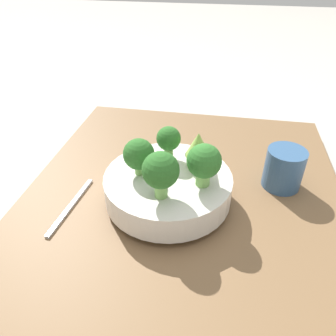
# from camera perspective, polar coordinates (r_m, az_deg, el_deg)

# --- Properties ---
(ground_plane) EXTENTS (6.00, 6.00, 0.00)m
(ground_plane) POSITION_cam_1_polar(r_m,az_deg,el_deg) (0.78, 2.41, -7.70)
(ground_plane) COLOR #ADA89E
(table) EXTENTS (0.87, 0.73, 0.05)m
(table) POSITION_cam_1_polar(r_m,az_deg,el_deg) (0.76, 2.45, -6.45)
(table) COLOR brown
(table) RESTS_ON ground_plane
(bowl) EXTENTS (0.27, 0.27, 0.07)m
(bowl) POSITION_cam_1_polar(r_m,az_deg,el_deg) (0.71, 0.00, -3.35)
(bowl) COLOR silver
(bowl) RESTS_ON table
(broccoli_floret_right) EXTENTS (0.07, 0.07, 0.10)m
(broccoli_floret_right) POSITION_cam_1_polar(r_m,az_deg,el_deg) (0.60, -1.28, -0.57)
(broccoli_floret_right) COLOR #7AB256
(broccoli_floret_right) RESTS_ON bowl
(romanesco_piece_far) EXTENTS (0.05, 0.05, 0.08)m
(romanesco_piece_far) POSITION_cam_1_polar(r_m,az_deg,el_deg) (0.69, 5.25, 3.74)
(romanesco_piece_far) COLOR #7AB256
(romanesco_piece_far) RESTS_ON bowl
(broccoli_floret_back) EXTENTS (0.07, 0.07, 0.09)m
(broccoli_floret_back) POSITION_cam_1_polar(r_m,az_deg,el_deg) (0.64, 6.29, 1.00)
(broccoli_floret_back) COLOR #7AB256
(broccoli_floret_back) RESTS_ON bowl
(broccoli_floret_front) EXTENTS (0.07, 0.07, 0.08)m
(broccoli_floret_front) POSITION_cam_1_polar(r_m,az_deg,el_deg) (0.68, -5.11, 2.33)
(broccoli_floret_front) COLOR #7AB256
(broccoli_floret_front) RESTS_ON bowl
(broccoli_floret_left) EXTENTS (0.05, 0.05, 0.08)m
(broccoli_floret_left) POSITION_cam_1_polar(r_m,az_deg,el_deg) (0.72, 0.11, 4.98)
(broccoli_floret_left) COLOR #609347
(broccoli_floret_left) RESTS_ON bowl
(cup) EXTENTS (0.09, 0.09, 0.10)m
(cup) POSITION_cam_1_polar(r_m,az_deg,el_deg) (0.80, 19.52, -0.09)
(cup) COLOR #33567F
(cup) RESTS_ON table
(fork) EXTENTS (0.19, 0.03, 0.01)m
(fork) POSITION_cam_1_polar(r_m,az_deg,el_deg) (0.75, -16.54, -6.35)
(fork) COLOR #B2B2B7
(fork) RESTS_ON table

